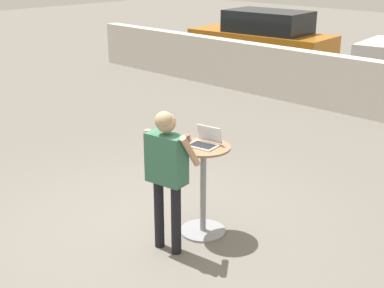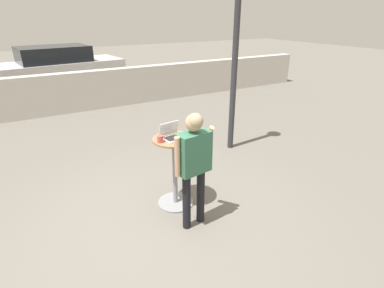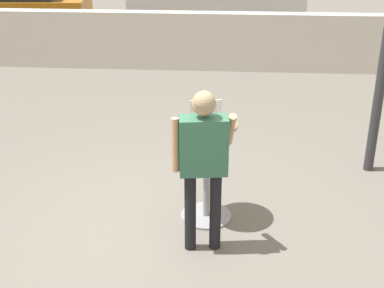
{
  "view_description": "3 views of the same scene",
  "coord_description": "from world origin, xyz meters",
  "px_view_note": "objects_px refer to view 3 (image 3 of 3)",
  "views": [
    {
      "loc": [
        4.26,
        -3.82,
        3.16
      ],
      "look_at": [
        0.3,
        0.28,
        1.1
      ],
      "focal_mm": 50.0,
      "sensor_mm": 36.0,
      "label": 1
    },
    {
      "loc": [
        -1.31,
        -3.17,
        2.7
      ],
      "look_at": [
        0.62,
        0.17,
        1.02
      ],
      "focal_mm": 28.0,
      "sensor_mm": 36.0,
      "label": 2
    },
    {
      "loc": [
        0.63,
        -4.62,
        3.07
      ],
      "look_at": [
        0.29,
        0.03,
        0.99
      ],
      "focal_mm": 50.0,
      "sensor_mm": 36.0,
      "label": 3
    }
  ],
  "objects_px": {
    "parked_car_further_down": "(7,5)",
    "standing_person": "(203,152)",
    "parked_car_near_street": "(211,3)",
    "laptop": "(207,118)",
    "coffee_mug": "(184,119)",
    "cafe_table": "(207,168)"
  },
  "relations": [
    {
      "from": "coffee_mug",
      "to": "parked_car_further_down",
      "type": "xyz_separation_m",
      "value": [
        -5.25,
        8.47,
        -0.34
      ]
    },
    {
      "from": "standing_person",
      "to": "parked_car_further_down",
      "type": "distance_m",
      "value": 10.53
    },
    {
      "from": "standing_person",
      "to": "parked_car_near_street",
      "type": "distance_m",
      "value": 9.4
    },
    {
      "from": "coffee_mug",
      "to": "parked_car_near_street",
      "type": "xyz_separation_m",
      "value": [
        -0.08,
        8.86,
        -0.3
      ]
    },
    {
      "from": "standing_person",
      "to": "parked_car_further_down",
      "type": "bearing_deg",
      "value": 121.29
    },
    {
      "from": "coffee_mug",
      "to": "standing_person",
      "type": "xyz_separation_m",
      "value": [
        0.22,
        -0.53,
        -0.11
      ]
    },
    {
      "from": "coffee_mug",
      "to": "parked_car_further_down",
      "type": "relative_size",
      "value": 0.03
    },
    {
      "from": "coffee_mug",
      "to": "parked_car_further_down",
      "type": "bearing_deg",
      "value": 121.81
    },
    {
      "from": "parked_car_near_street",
      "to": "cafe_table",
      "type": "bearing_deg",
      "value": -88.01
    },
    {
      "from": "standing_person",
      "to": "laptop",
      "type": "bearing_deg",
      "value": 89.88
    },
    {
      "from": "parked_car_further_down",
      "to": "standing_person",
      "type": "bearing_deg",
      "value": -58.71
    },
    {
      "from": "parked_car_further_down",
      "to": "parked_car_near_street",
      "type": "bearing_deg",
      "value": 4.39
    },
    {
      "from": "laptop",
      "to": "coffee_mug",
      "type": "distance_m",
      "value": 0.23
    },
    {
      "from": "laptop",
      "to": "standing_person",
      "type": "bearing_deg",
      "value": -90.12
    },
    {
      "from": "coffee_mug",
      "to": "parked_car_further_down",
      "type": "distance_m",
      "value": 9.97
    },
    {
      "from": "cafe_table",
      "to": "parked_car_further_down",
      "type": "relative_size",
      "value": 0.25
    },
    {
      "from": "coffee_mug",
      "to": "standing_person",
      "type": "relative_size",
      "value": 0.07
    },
    {
      "from": "parked_car_near_street",
      "to": "standing_person",
      "type": "bearing_deg",
      "value": -88.18
    },
    {
      "from": "cafe_table",
      "to": "coffee_mug",
      "type": "bearing_deg",
      "value": -171.32
    },
    {
      "from": "laptop",
      "to": "parked_car_further_down",
      "type": "distance_m",
      "value": 10.03
    },
    {
      "from": "standing_person",
      "to": "parked_car_further_down",
      "type": "height_order",
      "value": "standing_person"
    },
    {
      "from": "cafe_table",
      "to": "parked_car_near_street",
      "type": "height_order",
      "value": "parked_car_near_street"
    }
  ]
}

